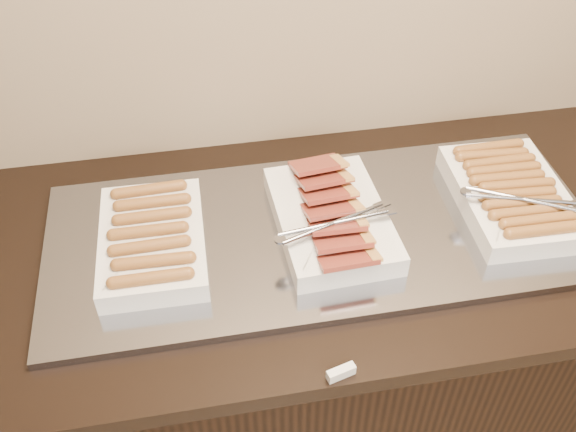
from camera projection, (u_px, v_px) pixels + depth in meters
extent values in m
cube|color=black|center=(318.00, 357.00, 1.74)|extent=(2.00, 0.70, 0.86)
cube|color=black|center=(324.00, 241.00, 1.44)|extent=(2.06, 0.76, 0.04)
cube|color=gray|center=(322.00, 232.00, 1.42)|extent=(1.20, 0.50, 0.02)
cube|color=white|center=(153.00, 241.00, 1.34)|extent=(0.22, 0.33, 0.05)
cylinder|color=#965D2E|center=(151.00, 278.00, 1.23)|extent=(0.14, 0.03, 0.03)
cylinder|color=#965D2E|center=(154.00, 261.00, 1.26)|extent=(0.14, 0.03, 0.03)
cylinder|color=#965D2E|center=(149.00, 246.00, 1.29)|extent=(0.14, 0.03, 0.03)
cylinder|color=#965D2E|center=(148.00, 231.00, 1.32)|extent=(0.14, 0.03, 0.03)
cylinder|color=#965D2E|center=(152.00, 216.00, 1.35)|extent=(0.14, 0.03, 0.03)
cylinder|color=#965D2E|center=(152.00, 202.00, 1.39)|extent=(0.14, 0.03, 0.03)
cylinder|color=#965D2E|center=(149.00, 190.00, 1.42)|extent=(0.14, 0.03, 0.03)
cube|color=white|center=(331.00, 219.00, 1.39)|extent=(0.24, 0.36, 0.05)
cube|color=brown|center=(346.00, 257.00, 1.28)|extent=(0.12, 0.09, 0.04)
cube|color=brown|center=(341.00, 240.00, 1.31)|extent=(0.12, 0.09, 0.04)
cube|color=brown|center=(336.00, 223.00, 1.34)|extent=(0.12, 0.09, 0.04)
cube|color=brown|center=(330.00, 208.00, 1.37)|extent=(0.12, 0.10, 0.04)
cube|color=brown|center=(328.00, 192.00, 1.40)|extent=(0.12, 0.10, 0.04)
cube|color=brown|center=(324.00, 178.00, 1.43)|extent=(0.12, 0.10, 0.04)
cube|color=brown|center=(317.00, 165.00, 1.46)|extent=(0.12, 0.10, 0.04)
cube|color=white|center=(510.00, 196.00, 1.45)|extent=(0.24, 0.35, 0.05)
cylinder|color=#965D2E|center=(545.00, 230.00, 1.32)|extent=(0.15, 0.03, 0.03)
cylinder|color=#965D2E|center=(539.00, 220.00, 1.35)|extent=(0.15, 0.03, 0.03)
cylinder|color=#965D2E|center=(528.00, 212.00, 1.36)|extent=(0.15, 0.03, 0.03)
cylinder|color=#965D2E|center=(522.00, 203.00, 1.38)|extent=(0.16, 0.04, 0.03)
cylinder|color=#965D2E|center=(517.00, 194.00, 1.41)|extent=(0.16, 0.04, 0.03)
cylinder|color=#965D2E|center=(517.00, 185.00, 1.43)|extent=(0.16, 0.03, 0.03)
cylinder|color=#965D2E|center=(507.00, 178.00, 1.45)|extent=(0.15, 0.03, 0.03)
cylinder|color=#965D2E|center=(504.00, 170.00, 1.47)|extent=(0.15, 0.03, 0.03)
cylinder|color=#965D2E|center=(499.00, 162.00, 1.49)|extent=(0.15, 0.03, 0.03)
cylinder|color=#965D2E|center=(492.00, 155.00, 1.51)|extent=(0.16, 0.04, 0.03)
cylinder|color=#965D2E|center=(489.00, 147.00, 1.53)|extent=(0.15, 0.03, 0.03)
cube|color=white|center=(341.00, 372.00, 1.15)|extent=(0.06, 0.03, 0.02)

